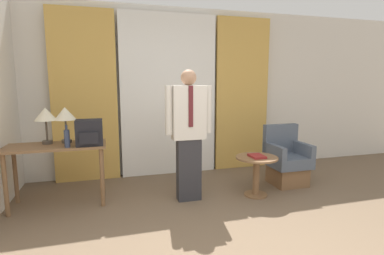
# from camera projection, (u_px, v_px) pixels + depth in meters

# --- Properties ---
(wall_back) EXTENTS (10.00, 0.06, 2.70)m
(wall_back) POSITION_uv_depth(u_px,v_px,m) (167.00, 92.00, 4.95)
(wall_back) COLOR silver
(wall_back) RESTS_ON ground_plane
(curtain_sheer_center) EXTENTS (1.55, 0.06, 2.58)m
(curtain_sheer_center) POSITION_uv_depth(u_px,v_px,m) (169.00, 96.00, 4.83)
(curtain_sheer_center) COLOR white
(curtain_sheer_center) RESTS_ON ground_plane
(curtain_drape_left) EXTENTS (0.95, 0.06, 2.58)m
(curtain_drape_left) POSITION_uv_depth(u_px,v_px,m) (85.00, 97.00, 4.48)
(curtain_drape_left) COLOR gold
(curtain_drape_left) RESTS_ON ground_plane
(curtain_drape_right) EXTENTS (0.95, 0.06, 2.58)m
(curtain_drape_right) POSITION_uv_depth(u_px,v_px,m) (242.00, 95.00, 5.19)
(curtain_drape_right) COLOR gold
(curtain_drape_right) RESTS_ON ground_plane
(desk) EXTENTS (1.16, 0.52, 0.76)m
(desk) POSITION_uv_depth(u_px,v_px,m) (57.00, 155.00, 3.65)
(desk) COLOR brown
(desk) RESTS_ON ground_plane
(table_lamp_left) EXTENTS (0.26, 0.26, 0.45)m
(table_lamp_left) POSITION_uv_depth(u_px,v_px,m) (45.00, 116.00, 3.65)
(table_lamp_left) COLOR #4C4238
(table_lamp_left) RESTS_ON desk
(table_lamp_right) EXTENTS (0.26, 0.26, 0.45)m
(table_lamp_right) POSITION_uv_depth(u_px,v_px,m) (65.00, 115.00, 3.71)
(table_lamp_right) COLOR #4C4238
(table_lamp_right) RESTS_ON desk
(bottle_near_edge) EXTENTS (0.06, 0.06, 0.27)m
(bottle_near_edge) POSITION_uv_depth(u_px,v_px,m) (67.00, 138.00, 3.48)
(bottle_near_edge) COLOR #2D3851
(bottle_near_edge) RESTS_ON desk
(backpack) EXTENTS (0.31, 0.27, 0.31)m
(backpack) POSITION_uv_depth(u_px,v_px,m) (89.00, 133.00, 3.60)
(backpack) COLOR black
(backpack) RESTS_ON desk
(person) EXTENTS (0.60, 0.20, 1.66)m
(person) POSITION_uv_depth(u_px,v_px,m) (189.00, 131.00, 3.76)
(person) COLOR #2D2D33
(person) RESTS_ON ground_plane
(armchair) EXTENTS (0.55, 0.54, 0.87)m
(armchair) POSITION_uv_depth(u_px,v_px,m) (286.00, 162.00, 4.46)
(armchair) COLOR brown
(armchair) RESTS_ON ground_plane
(side_table) EXTENTS (0.55, 0.55, 0.54)m
(side_table) POSITION_uv_depth(u_px,v_px,m) (256.00, 169.00, 3.98)
(side_table) COLOR brown
(side_table) RESTS_ON ground_plane
(book) EXTENTS (0.17, 0.23, 0.03)m
(book) POSITION_uv_depth(u_px,v_px,m) (257.00, 156.00, 3.92)
(book) COLOR maroon
(book) RESTS_ON side_table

